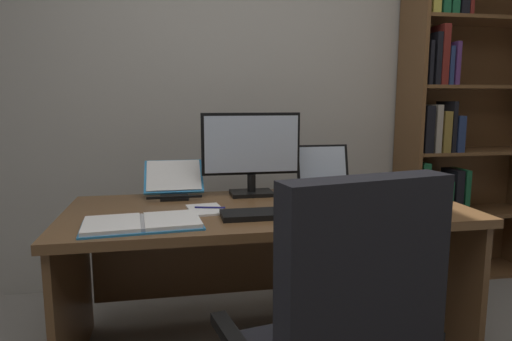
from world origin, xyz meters
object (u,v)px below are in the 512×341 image
object	(u,v)px
monitor	(251,153)
computer_mouse	(336,209)
desk	(265,239)
open_binder	(142,223)
laptop	(328,182)
reading_stand_with_book	(174,179)
keyboard	(270,214)
pen	(210,207)
bookshelf	(455,122)
notepad	(206,210)

from	to	relation	value
monitor	computer_mouse	size ratio (longest dim) A/B	5.00
desk	open_binder	world-z (taller)	open_binder
laptop	reading_stand_with_book	world-z (taller)	laptop
desk	keyboard	bearing A→B (deg)	-96.87
reading_stand_with_book	pen	xyz separation A→B (m)	(0.16, -0.36, -0.07)
keyboard	laptop	bearing A→B (deg)	47.07
monitor	open_binder	xyz separation A→B (m)	(-0.53, -0.51, -0.21)
laptop	computer_mouse	xyz separation A→B (m)	(-0.13, -0.46, -0.03)
bookshelf	laptop	world-z (taller)	bookshelf
computer_mouse	desk	bearing A→B (deg)	136.39
bookshelf	notepad	xyz separation A→B (m)	(-1.73, -0.73, -0.35)
reading_stand_with_book	open_binder	world-z (taller)	reading_stand_with_book
open_binder	monitor	bearing A→B (deg)	38.70
keyboard	reading_stand_with_book	size ratio (longest dim) A/B	1.38
laptop	reading_stand_with_book	size ratio (longest dim) A/B	1.00
laptop	pen	xyz separation A→B (m)	(-0.67, -0.31, -0.04)
monitor	laptop	distance (m)	0.46
desk	monitor	world-z (taller)	monitor
open_binder	pen	world-z (taller)	open_binder
computer_mouse	notepad	world-z (taller)	computer_mouse
reading_stand_with_book	notepad	bearing A→B (deg)	-69.32
bookshelf	open_binder	size ratio (longest dim) A/B	4.41
bookshelf	reading_stand_with_book	bearing A→B (deg)	-168.93
keyboard	open_binder	world-z (taller)	same
bookshelf	notepad	world-z (taller)	bookshelf
monitor	pen	size ratio (longest dim) A/B	3.71
monitor	reading_stand_with_book	bearing A→B (deg)	171.25
bookshelf	open_binder	world-z (taller)	bookshelf
desk	open_binder	size ratio (longest dim) A/B	3.80
monitor	notepad	bearing A→B (deg)	-131.27
bookshelf	notepad	size ratio (longest dim) A/B	10.27
notepad	pen	xyz separation A→B (m)	(0.02, 0.00, 0.01)
desk	pen	distance (m)	0.35
bookshelf	laptop	size ratio (longest dim) A/B	7.12
monitor	keyboard	xyz separation A→B (m)	(-0.00, -0.46, -0.21)
monitor	reading_stand_with_book	world-z (taller)	monitor
keyboard	pen	xyz separation A→B (m)	(-0.24, 0.15, 0.00)
laptop	keyboard	size ratio (longest dim) A/B	0.72
laptop	notepad	bearing A→B (deg)	-156.13
laptop	reading_stand_with_book	distance (m)	0.83
reading_stand_with_book	notepad	distance (m)	0.40
bookshelf	monitor	bearing A→B (deg)	-163.74
reading_stand_with_book	laptop	bearing A→B (deg)	-3.91
open_binder	laptop	bearing A→B (deg)	23.17
monitor	notepad	distance (m)	0.46
desk	reading_stand_with_book	size ratio (longest dim) A/B	6.12
laptop	pen	distance (m)	0.74
notepad	monitor	bearing A→B (deg)	48.73
bookshelf	reading_stand_with_book	xyz separation A→B (m)	(-1.86, -0.36, -0.27)
computer_mouse	reading_stand_with_book	bearing A→B (deg)	143.62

